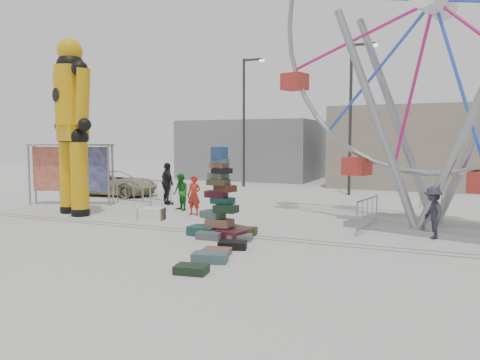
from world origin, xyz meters
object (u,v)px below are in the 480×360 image
at_px(lamp_post_left, 245,116).
at_px(banner_scaffold, 71,159).
at_px(pedestrian_grey, 433,213).
at_px(pedestrian_black, 167,184).
at_px(steamer_trunk, 152,214).
at_px(suitcase_tower, 220,211).
at_px(barricade_dummy_a, 74,188).
at_px(crash_test_dummy, 72,120).
at_px(barricade_wheel_front, 367,214).
at_px(pedestrian_red, 194,195).
at_px(barricade_wheel_back, 430,198).
at_px(parked_suv, 113,183).
at_px(pedestrian_green, 181,192).
at_px(ferris_wheel, 433,30).
at_px(barricade_dummy_b, 134,193).
at_px(barricade_dummy_c, 157,191).
at_px(lamp_post_right, 352,111).

height_order(lamp_post_left, banner_scaffold, lamp_post_left).
bearing_deg(lamp_post_left, pedestrian_grey, -47.30).
bearing_deg(pedestrian_black, steamer_trunk, 147.89).
bearing_deg(suitcase_tower, barricade_dummy_a, 162.13).
xyz_separation_m(suitcase_tower, crash_test_dummy, (-7.14, 1.45, 2.96)).
height_order(barricade_wheel_front, pedestrian_red, pedestrian_red).
bearing_deg(pedestrian_red, crash_test_dummy, -158.80).
distance_m(suitcase_tower, pedestrian_grey, 6.38).
xyz_separation_m(barricade_wheel_back, parked_suv, (-15.64, -0.82, 0.11)).
height_order(crash_test_dummy, parked_suv, crash_test_dummy).
height_order(pedestrian_red, pedestrian_green, pedestrian_red).
xyz_separation_m(ferris_wheel, banner_scaffold, (-15.00, -0.20, -4.35)).
relative_size(barricade_wheel_front, pedestrian_grey, 1.29).
xyz_separation_m(ferris_wheel, barricade_dummy_b, (-12.50, 1.04, -5.88)).
bearing_deg(banner_scaffold, pedestrian_grey, -25.15).
relative_size(lamp_post_left, pedestrian_black, 4.16).
xyz_separation_m(suitcase_tower, parked_suv, (-9.87, 7.24, -0.10)).
bearing_deg(crash_test_dummy, barricade_dummy_a, 156.56).
relative_size(lamp_post_left, barricade_dummy_a, 4.00).
height_order(lamp_post_left, barricade_wheel_back, lamp_post_left).
height_order(banner_scaffold, parked_suv, banner_scaffold).
height_order(suitcase_tower, crash_test_dummy, crash_test_dummy).
bearing_deg(lamp_post_left, barricade_wheel_back, -29.99).
bearing_deg(ferris_wheel, pedestrian_black, -171.63).
height_order(suitcase_tower, barricade_dummy_c, suitcase_tower).
relative_size(lamp_post_left, pedestrian_green, 5.16).
xyz_separation_m(banner_scaffold, barricade_dummy_a, (-1.51, 1.74, -1.53)).
relative_size(lamp_post_left, crash_test_dummy, 1.13).
bearing_deg(pedestrian_red, lamp_post_left, 102.93).
xyz_separation_m(pedestrian_green, pedestrian_grey, (9.79, -1.81, 0.00)).
bearing_deg(pedestrian_green, barricade_wheel_back, 56.05).
distance_m(ferris_wheel, pedestrian_grey, 5.85).
distance_m(suitcase_tower, banner_scaffold, 9.95).
xyz_separation_m(suitcase_tower, banner_scaffold, (-9.22, 3.50, 1.31)).
height_order(barricade_wheel_back, pedestrian_grey, pedestrian_grey).
bearing_deg(parked_suv, barricade_dummy_a, 152.13).
xyz_separation_m(pedestrian_red, pedestrian_green, (-1.11, 0.84, -0.01)).
bearing_deg(crash_test_dummy, lamp_post_left, 105.10).
xyz_separation_m(crash_test_dummy, pedestrian_black, (1.84, 3.91, -2.76)).
distance_m(banner_scaffold, parked_suv, 4.05).
bearing_deg(steamer_trunk, barricade_dummy_c, 107.05).
relative_size(lamp_post_right, pedestrian_green, 5.16).
bearing_deg(steamer_trunk, suitcase_tower, -38.10).
distance_m(banner_scaffold, pedestrian_black, 4.48).
bearing_deg(barricade_dummy_c, ferris_wheel, 7.36).
bearing_deg(lamp_post_left, ferris_wheel, -44.11).
relative_size(ferris_wheel, parked_suv, 2.75).
height_order(barricade_dummy_a, pedestrian_red, pedestrian_red).
distance_m(barricade_dummy_b, barricade_wheel_back, 12.93).
xyz_separation_m(lamp_post_left, barricade_dummy_a, (-5.43, -9.21, -3.93)).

